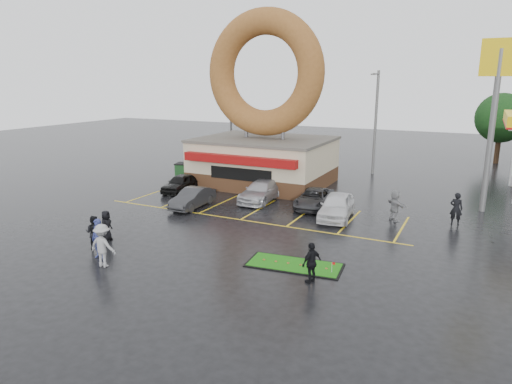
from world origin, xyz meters
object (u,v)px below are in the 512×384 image
at_px(car_dgrey, 193,198).
at_px(person_cameraman, 312,263).
at_px(car_grey, 314,198).
at_px(car_white, 337,206).
at_px(shell_sign, 496,94).
at_px(streetlight_mid, 375,120).
at_px(donut_shop, 264,129).
at_px(person_blue, 98,239).
at_px(streetlight_left, 230,116).
at_px(car_silver, 261,191).
at_px(putting_green, 294,265).
at_px(dumpster, 187,172).
at_px(car_black, 181,183).

relative_size(car_dgrey, person_cameraman, 2.23).
xyz_separation_m(car_grey, car_white, (2.02, -1.69, 0.15)).
relative_size(car_white, person_cameraman, 2.57).
xyz_separation_m(shell_sign, streetlight_mid, (-9.00, 8.92, -2.60)).
bearing_deg(streetlight_mid, shell_sign, -44.73).
distance_m(donut_shop, person_blue, 18.23).
distance_m(car_grey, car_white, 2.64).
bearing_deg(person_blue, streetlight_left, 106.41).
xyz_separation_m(streetlight_mid, car_silver, (-4.83, -12.92, -4.09)).
bearing_deg(streetlight_left, putting_green, -54.28).
relative_size(car_silver, dumpster, 2.65).
distance_m(car_white, person_blue, 13.86).
bearing_deg(car_black, car_silver, -1.86).
xyz_separation_m(streetlight_left, car_white, (15.07, -13.60, -4.02)).
bearing_deg(car_black, putting_green, -40.50).
bearing_deg(donut_shop, dumpster, -168.03).
bearing_deg(car_dgrey, person_cameraman, -35.23).
bearing_deg(car_dgrey, donut_shop, 81.59).
bearing_deg(streetlight_mid, person_blue, -105.29).
relative_size(person_blue, putting_green, 0.43).
relative_size(streetlight_left, car_dgrey, 2.32).
relative_size(car_silver, person_blue, 2.50).
height_order(donut_shop, streetlight_mid, donut_shop).
height_order(shell_sign, dumpster, shell_sign).
distance_m(person_blue, putting_green, 9.23).
xyz_separation_m(person_blue, dumpster, (-6.46, 16.50, -0.31)).
relative_size(shell_sign, putting_green, 2.37).
height_order(car_white, person_cameraman, person_cameraman).
distance_m(car_black, person_blue, 13.33).
distance_m(car_white, dumpster, 15.51).
xyz_separation_m(car_dgrey, person_cameraman, (10.91, -7.41, 0.23)).
bearing_deg(car_silver, car_black, -178.87).
relative_size(streetlight_mid, car_black, 2.34).
distance_m(shell_sign, streetlight_mid, 12.93).
distance_m(streetlight_left, person_blue, 26.07).
relative_size(car_dgrey, car_silver, 0.81).
distance_m(car_black, person_cameraman, 17.78).
bearing_deg(car_grey, donut_shop, 135.10).
xyz_separation_m(streetlight_left, dumpster, (0.48, -8.33, -4.13)).
relative_size(streetlight_left, car_white, 2.01).
bearing_deg(person_blue, car_grey, 65.49).
bearing_deg(car_black, person_blue, -75.57).
xyz_separation_m(donut_shop, car_white, (8.07, -6.66, -3.70)).
xyz_separation_m(streetlight_left, car_silver, (9.17, -11.92, -4.09)).
xyz_separation_m(donut_shop, dumpster, (-6.52, -1.38, -3.81)).
relative_size(donut_shop, streetlight_left, 1.50).
xyz_separation_m(person_blue, putting_green, (8.59, 3.24, -0.92)).
relative_size(donut_shop, putting_green, 3.02).
distance_m(car_grey, person_cameraman, 11.62).
distance_m(donut_shop, dumpster, 7.68).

